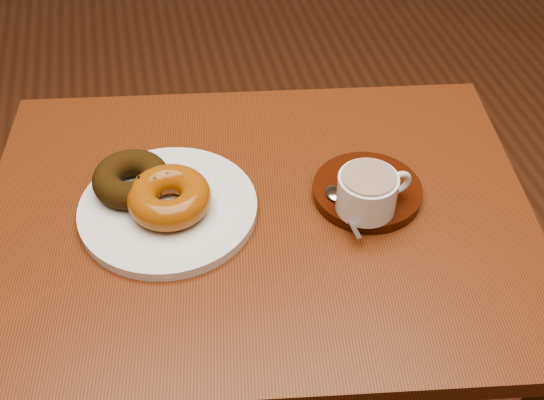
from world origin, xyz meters
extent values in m
cube|color=#632E15|center=(-0.10, 0.30, 0.73)|extent=(0.87, 0.71, 0.03)
cylinder|color=#442813|center=(-0.42, 0.60, 0.36)|extent=(0.04, 0.04, 0.71)
cylinder|color=#442813|center=(0.29, 0.50, 0.36)|extent=(0.04, 0.04, 0.71)
cylinder|color=silver|center=(-0.23, 0.32, 0.75)|extent=(0.27, 0.27, 0.02)
torus|color=#321F0A|center=(-0.28, 0.37, 0.78)|extent=(0.15, 0.15, 0.04)
torus|color=#994E10|center=(-0.23, 0.31, 0.78)|extent=(0.14, 0.14, 0.04)
cube|color=#4D3B19|center=(-0.19, 0.31, 0.80)|extent=(0.01, 0.01, 0.00)
cube|color=#4D3B19|center=(-0.19, 0.33, 0.80)|extent=(0.01, 0.01, 0.00)
cube|color=#4D3B19|center=(-0.20, 0.34, 0.80)|extent=(0.01, 0.01, 0.00)
cube|color=#4D3B19|center=(-0.21, 0.35, 0.80)|extent=(0.01, 0.01, 0.00)
cube|color=#4D3B19|center=(-0.23, 0.35, 0.80)|extent=(0.01, 0.01, 0.00)
cube|color=#4D3B19|center=(-0.25, 0.35, 0.80)|extent=(0.01, 0.01, 0.00)
cube|color=#4D3B19|center=(-0.26, 0.34, 0.80)|extent=(0.01, 0.01, 0.00)
cube|color=#4D3B19|center=(-0.26, 0.32, 0.80)|extent=(0.01, 0.01, 0.00)
cube|color=#4D3B19|center=(-0.26, 0.31, 0.80)|extent=(0.01, 0.01, 0.00)
cube|color=#4D3B19|center=(-0.26, 0.29, 0.80)|extent=(0.01, 0.01, 0.00)
cube|color=#4D3B19|center=(-0.25, 0.28, 0.80)|extent=(0.01, 0.01, 0.00)
cube|color=#4D3B19|center=(-0.23, 0.28, 0.80)|extent=(0.01, 0.01, 0.00)
cube|color=#4D3B19|center=(-0.21, 0.28, 0.80)|extent=(0.01, 0.01, 0.00)
cube|color=#4D3B19|center=(-0.20, 0.29, 0.80)|extent=(0.01, 0.01, 0.00)
cube|color=#4D3B19|center=(-0.19, 0.30, 0.80)|extent=(0.01, 0.01, 0.00)
cylinder|color=#361207|center=(0.06, 0.30, 0.75)|extent=(0.22, 0.22, 0.02)
cylinder|color=silver|center=(0.04, 0.26, 0.79)|extent=(0.08, 0.08, 0.06)
cylinder|color=#502A1B|center=(0.04, 0.26, 0.82)|extent=(0.07, 0.07, 0.00)
torus|color=silver|center=(0.09, 0.26, 0.79)|extent=(0.04, 0.02, 0.04)
ellipsoid|color=silver|center=(0.01, 0.29, 0.76)|extent=(0.02, 0.03, 0.01)
cube|color=silver|center=(0.01, 0.24, 0.76)|extent=(0.02, 0.09, 0.00)
camera|label=1|loc=(-0.23, -0.38, 1.44)|focal=45.00mm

